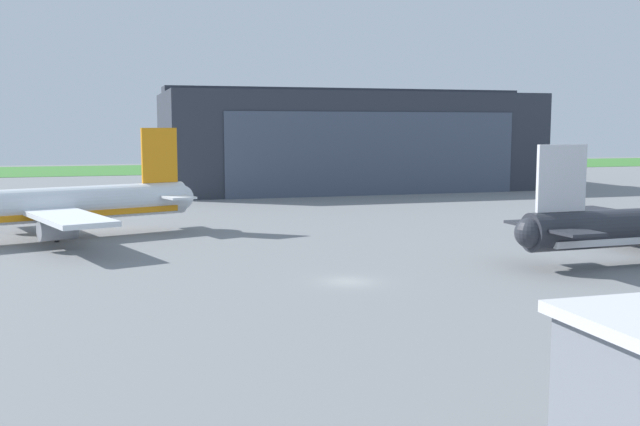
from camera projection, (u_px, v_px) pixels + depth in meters
name	position (u px, v px, depth m)	size (l,w,h in m)	color
ground_plane	(348.00, 282.00, 65.57)	(440.00, 440.00, 0.00)	slate
grass_field_strip	(169.00, 169.00, 238.50)	(440.00, 56.00, 0.08)	#3D7C33
maintenance_hangar	(347.00, 141.00, 164.30)	(79.47, 36.67, 21.86)	#2D333D
airliner_far_right	(37.00, 207.00, 88.51)	(38.79, 36.38, 13.48)	silver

